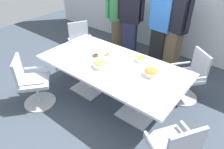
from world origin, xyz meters
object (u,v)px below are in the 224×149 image
(snack_bowl_cookies, at_px, (100,64))
(donut_platter, at_px, (101,53))
(snack_bowl_chips_yellow, at_px, (141,58))
(snack_bowl_pretzels, at_px, (151,72))
(person_standing_0, at_px, (118,17))
(office_chair_1, at_px, (81,46))
(person_standing_3, at_px, (176,27))
(person_standing_1, at_px, (130,19))
(office_chair_0, at_px, (189,79))
(office_chair_2, at_px, (32,84))
(person_standing_2, at_px, (161,26))
(conference_table, at_px, (112,71))

(snack_bowl_cookies, xyz_separation_m, donut_platter, (-0.28, 0.33, -0.03))
(snack_bowl_chips_yellow, distance_m, snack_bowl_pretzels, 0.42)
(person_standing_0, bearing_deg, office_chair_1, 30.33)
(person_standing_3, height_order, donut_platter, person_standing_3)
(snack_bowl_pretzels, bearing_deg, person_standing_1, 133.51)
(person_standing_1, xyz_separation_m, person_standing_3, (1.08, -0.00, 0.08))
(office_chair_0, bearing_deg, snack_bowl_chips_yellow, 76.98)
(office_chair_0, relative_size, person_standing_1, 0.53)
(office_chair_1, bearing_deg, office_chair_2, 43.31)
(person_standing_1, bearing_deg, office_chair_1, 40.44)
(office_chair_1, distance_m, snack_bowl_pretzels, 2.14)
(person_standing_0, height_order, snack_bowl_cookies, person_standing_0)
(snack_bowl_chips_yellow, bearing_deg, office_chair_1, 171.55)
(snack_bowl_cookies, relative_size, donut_platter, 0.64)
(office_chair_2, distance_m, person_standing_0, 2.58)
(person_standing_2, distance_m, person_standing_3, 0.33)
(person_standing_1, relative_size, snack_bowl_pretzels, 7.34)
(office_chair_0, distance_m, snack_bowl_chips_yellow, 0.94)
(person_standing_0, bearing_deg, person_standing_2, 134.62)
(office_chair_1, height_order, person_standing_2, person_standing_2)
(office_chair_2, relative_size, person_standing_1, 0.53)
(conference_table, distance_m, office_chair_1, 1.55)
(person_standing_1, distance_m, snack_bowl_cookies, 1.91)
(office_chair_2, xyz_separation_m, person_standing_0, (-0.14, 2.54, 0.46))
(person_standing_1, bearing_deg, snack_bowl_pretzels, 116.96)
(office_chair_0, relative_size, donut_platter, 2.44)
(office_chair_2, relative_size, person_standing_2, 0.52)
(conference_table, height_order, snack_bowl_pretzels, snack_bowl_pretzels)
(office_chair_2, xyz_separation_m, snack_bowl_chips_yellow, (1.29, 1.28, 0.39))
(person_standing_0, bearing_deg, snack_bowl_pretzels, 95.09)
(conference_table, height_order, office_chair_0, office_chair_0)
(person_standing_1, bearing_deg, person_standing_3, 163.29)
(person_standing_0, xyz_separation_m, snack_bowl_cookies, (1.03, -1.81, -0.06))
(conference_table, bearing_deg, person_standing_3, 78.68)
(person_standing_0, distance_m, person_standing_1, 0.36)
(office_chair_0, bearing_deg, snack_bowl_cookies, 84.10)
(office_chair_1, xyz_separation_m, snack_bowl_cookies, (1.31, -0.80, 0.40))
(person_standing_3, relative_size, snack_bowl_pretzels, 7.87)
(person_standing_0, height_order, person_standing_3, person_standing_3)
(person_standing_2, bearing_deg, person_standing_3, -177.90)
(person_standing_1, bearing_deg, person_standing_0, -21.37)
(conference_table, relative_size, office_chair_1, 2.64)
(conference_table, bearing_deg, snack_bowl_pretzels, 10.70)
(snack_bowl_cookies, bearing_deg, office_chair_2, -140.81)
(person_standing_1, xyz_separation_m, snack_bowl_cookies, (0.67, -1.78, -0.10))
(person_standing_0, distance_m, snack_bowl_pretzels, 2.33)
(office_chair_0, relative_size, person_standing_2, 0.52)
(conference_table, xyz_separation_m, person_standing_1, (-0.76, 1.61, 0.28))
(office_chair_1, height_order, person_standing_0, person_standing_0)
(office_chair_0, xyz_separation_m, person_standing_0, (-2.10, 0.73, 0.46))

